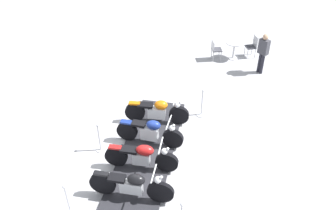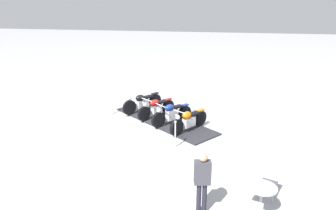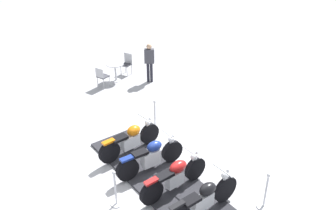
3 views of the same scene
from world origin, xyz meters
name	(u,v)px [view 1 (image 1 of 3)]	position (x,y,z in m)	size (l,w,h in m)	color
ground_plane	(146,156)	(0.00, 0.00, 0.00)	(80.00, 80.00, 0.00)	#B2B2B7
display_platform	(146,155)	(0.00, 0.00, 0.03)	(5.31, 1.52, 0.06)	#28282D
motorcycle_black	(132,185)	(0.94, 1.24, 0.52)	(1.80, 1.45, 1.02)	black
motorcycle_maroon	(142,156)	(0.30, 0.42, 0.50)	(1.74, 1.35, 0.95)	black
motorcycle_navy	(150,132)	(-0.34, -0.39, 0.50)	(1.64, 1.49, 0.95)	black
motorcycle_copper	(157,111)	(-0.99, -1.21, 0.50)	(1.80, 1.30, 0.96)	black
stanchion_left_front	(69,204)	(2.50, 0.90, 0.32)	(0.33, 0.33, 1.01)	silver
stanchion_left_mid	(100,141)	(1.09, -0.87, 0.36)	(0.29, 0.29, 1.03)	silver
stanchion_right_rear	(202,107)	(-2.50, -0.90, 0.31)	(0.36, 0.36, 1.05)	silver
cafe_table	(234,46)	(-5.81, -3.58, 0.57)	(0.74, 0.74, 0.77)	#B7B7BC
cafe_chair_near_table	(215,49)	(-5.04, -3.87, 0.51)	(0.52, 0.52, 0.87)	#B7B7BC
cafe_chair_across_table	(253,45)	(-6.60, -3.34, 0.54)	(0.50, 0.50, 0.95)	#B7B7BC
bystander_person	(263,50)	(-6.05, -2.13, 1.00)	(0.30, 0.44, 1.68)	#23232D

